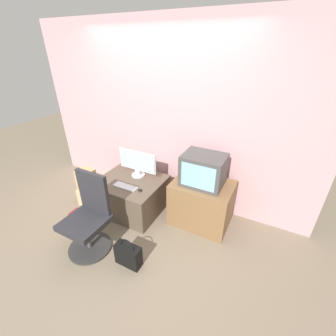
{
  "coord_description": "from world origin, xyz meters",
  "views": [
    {
      "loc": [
        1.54,
        -1.48,
        2.24
      ],
      "look_at": [
        0.28,
        0.92,
        0.75
      ],
      "focal_mm": 24.0,
      "sensor_mm": 36.0,
      "label": 1
    }
  ],
  "objects_px": {
    "office_chair": "(89,219)",
    "handbag": "(128,255)",
    "keyboard": "(125,187)",
    "crt_tv": "(203,170)",
    "book": "(77,213)",
    "mouse": "(140,190)",
    "cardboard_box_lower": "(90,196)",
    "main_monitor": "(138,163)"
  },
  "relations": [
    {
      "from": "mouse",
      "to": "crt_tv",
      "type": "relative_size",
      "value": 0.12
    },
    {
      "from": "keyboard",
      "to": "crt_tv",
      "type": "height_order",
      "value": "crt_tv"
    },
    {
      "from": "book",
      "to": "cardboard_box_lower",
      "type": "bearing_deg",
      "value": 90.62
    },
    {
      "from": "main_monitor",
      "to": "cardboard_box_lower",
      "type": "height_order",
      "value": "main_monitor"
    },
    {
      "from": "main_monitor",
      "to": "office_chair",
      "type": "distance_m",
      "value": 1.06
    },
    {
      "from": "mouse",
      "to": "crt_tv",
      "type": "distance_m",
      "value": 0.89
    },
    {
      "from": "handbag",
      "to": "book",
      "type": "xyz_separation_m",
      "value": [
        -1.23,
        0.36,
        -0.13
      ]
    },
    {
      "from": "crt_tv",
      "to": "handbag",
      "type": "relative_size",
      "value": 1.4
    },
    {
      "from": "office_chair",
      "to": "mouse",
      "type": "bearing_deg",
      "value": 67.5
    },
    {
      "from": "crt_tv",
      "to": "handbag",
      "type": "height_order",
      "value": "crt_tv"
    },
    {
      "from": "office_chair",
      "to": "cardboard_box_lower",
      "type": "relative_size",
      "value": 3.52
    },
    {
      "from": "crt_tv",
      "to": "book",
      "type": "height_order",
      "value": "crt_tv"
    },
    {
      "from": "crt_tv",
      "to": "cardboard_box_lower",
      "type": "bearing_deg",
      "value": -166.22
    },
    {
      "from": "office_chair",
      "to": "handbag",
      "type": "height_order",
      "value": "office_chair"
    },
    {
      "from": "keyboard",
      "to": "crt_tv",
      "type": "bearing_deg",
      "value": 20.83
    },
    {
      "from": "main_monitor",
      "to": "cardboard_box_lower",
      "type": "relative_size",
      "value": 2.22
    },
    {
      "from": "book",
      "to": "main_monitor",
      "type": "bearing_deg",
      "value": 44.54
    },
    {
      "from": "cardboard_box_lower",
      "to": "office_chair",
      "type": "bearing_deg",
      "value": -43.18
    },
    {
      "from": "main_monitor",
      "to": "book",
      "type": "height_order",
      "value": "main_monitor"
    },
    {
      "from": "mouse",
      "to": "book",
      "type": "xyz_separation_m",
      "value": [
        -0.95,
        -0.35,
        -0.5
      ]
    },
    {
      "from": "handbag",
      "to": "book",
      "type": "distance_m",
      "value": 1.29
    },
    {
      "from": "office_chair",
      "to": "cardboard_box_lower",
      "type": "distance_m",
      "value": 0.96
    },
    {
      "from": "main_monitor",
      "to": "book",
      "type": "distance_m",
      "value": 1.19
    },
    {
      "from": "office_chair",
      "to": "book",
      "type": "distance_m",
      "value": 0.85
    },
    {
      "from": "office_chair",
      "to": "book",
      "type": "relative_size",
      "value": 5.65
    },
    {
      "from": "keyboard",
      "to": "book",
      "type": "relative_size",
      "value": 2.03
    },
    {
      "from": "keyboard",
      "to": "crt_tv",
      "type": "xyz_separation_m",
      "value": [
        0.98,
        0.37,
        0.34
      ]
    },
    {
      "from": "mouse",
      "to": "book",
      "type": "bearing_deg",
      "value": -159.97
    },
    {
      "from": "book",
      "to": "handbag",
      "type": "bearing_deg",
      "value": -16.15
    },
    {
      "from": "handbag",
      "to": "office_chair",
      "type": "bearing_deg",
      "value": 177.77
    },
    {
      "from": "crt_tv",
      "to": "book",
      "type": "relative_size",
      "value": 3.03
    },
    {
      "from": "cardboard_box_lower",
      "to": "handbag",
      "type": "xyz_separation_m",
      "value": [
        1.24,
        -0.65,
        0.0
      ]
    },
    {
      "from": "keyboard",
      "to": "crt_tv",
      "type": "relative_size",
      "value": 0.67
    },
    {
      "from": "crt_tv",
      "to": "handbag",
      "type": "distance_m",
      "value": 1.36
    },
    {
      "from": "main_monitor",
      "to": "handbag",
      "type": "distance_m",
      "value": 1.3
    },
    {
      "from": "main_monitor",
      "to": "mouse",
      "type": "distance_m",
      "value": 0.46
    },
    {
      "from": "main_monitor",
      "to": "crt_tv",
      "type": "relative_size",
      "value": 1.17
    },
    {
      "from": "office_chair",
      "to": "cardboard_box_lower",
      "type": "xyz_separation_m",
      "value": [
        -0.67,
        0.63,
        -0.28
      ]
    },
    {
      "from": "mouse",
      "to": "cardboard_box_lower",
      "type": "distance_m",
      "value": 1.02
    },
    {
      "from": "crt_tv",
      "to": "office_chair",
      "type": "height_order",
      "value": "crt_tv"
    },
    {
      "from": "office_chair",
      "to": "handbag",
      "type": "relative_size",
      "value": 2.6
    },
    {
      "from": "crt_tv",
      "to": "book",
      "type": "bearing_deg",
      "value": -157.29
    }
  ]
}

